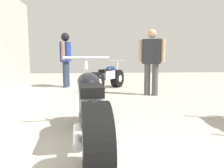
{
  "coord_description": "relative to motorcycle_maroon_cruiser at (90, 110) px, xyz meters",
  "views": [
    {
      "loc": [
        -0.44,
        -0.52,
        1.03
      ],
      "look_at": [
        -0.11,
        3.63,
        0.5
      ],
      "focal_mm": 34.8,
      "sensor_mm": 36.0,
      "label": 1
    }
  ],
  "objects": [
    {
      "name": "mechanic_in_blue",
      "position": [
        1.55,
        3.22,
        0.55
      ],
      "size": [
        0.68,
        0.41,
        1.73
      ],
      "color": "#4C4C4C",
      "rests_on": "ground_plane"
    },
    {
      "name": "motorcycle_black_naked",
      "position": [
        0.44,
        4.24,
        -0.06
      ],
      "size": [
        1.23,
        1.73,
        0.9
      ],
      "color": "black",
      "rests_on": "ground_plane"
    },
    {
      "name": "ground_plane",
      "position": [
        0.5,
        1.92,
        -0.43
      ],
      "size": [
        18.24,
        18.24,
        0.0
      ],
      "primitive_type": "plane",
      "color": "#A8A399"
    },
    {
      "name": "mechanic_with_helmet",
      "position": [
        -0.9,
        4.98,
        0.65
      ],
      "size": [
        0.32,
        0.71,
        1.8
      ],
      "color": "#2D3851",
      "rests_on": "ground_plane"
    },
    {
      "name": "motorcycle_maroon_cruiser",
      "position": [
        0.0,
        0.0,
        0.0
      ],
      "size": [
        0.65,
        2.21,
        1.03
      ],
      "color": "black",
      "rests_on": "ground_plane"
    }
  ]
}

